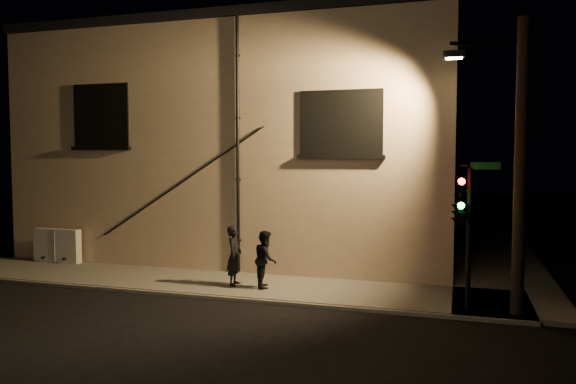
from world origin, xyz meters
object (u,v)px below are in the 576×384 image
(utility_cabinet, at_px, (57,246))
(pedestrian_b, at_px, (266,259))
(traffic_signal, at_px, (461,211))
(pedestrian_a, at_px, (234,256))
(streetlamp_pole, at_px, (516,161))

(utility_cabinet, height_order, pedestrian_b, pedestrian_b)
(traffic_signal, bearing_deg, pedestrian_a, 172.19)
(utility_cabinet, bearing_deg, streetlamp_pole, -8.17)
(pedestrian_b, height_order, traffic_signal, traffic_signal)
(streetlamp_pole, bearing_deg, pedestrian_b, 173.71)
(pedestrian_b, bearing_deg, streetlamp_pole, -113.26)
(traffic_signal, xyz_separation_m, streetlamp_pole, (1.26, 0.14, 1.23))
(utility_cabinet, xyz_separation_m, streetlamp_pole, (15.21, -2.18, 3.12))
(pedestrian_a, bearing_deg, utility_cabinet, 72.26)
(pedestrian_a, height_order, streetlamp_pole, streetlamp_pole)
(utility_cabinet, height_order, pedestrian_a, pedestrian_a)
(streetlamp_pole, bearing_deg, pedestrian_a, 174.46)
(pedestrian_a, distance_m, pedestrian_b, 0.99)
(utility_cabinet, distance_m, traffic_signal, 14.27)
(utility_cabinet, bearing_deg, pedestrian_b, -9.64)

